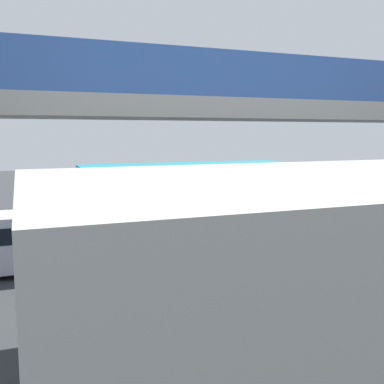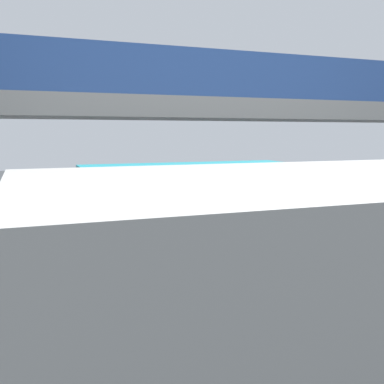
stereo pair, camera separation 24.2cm
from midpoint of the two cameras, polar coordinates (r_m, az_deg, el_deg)
ground at (r=24.61m, az=2.99°, el=-3.75°), size 80.00×80.00×0.00m
city_bus at (r=24.50m, az=-0.38°, el=0.67°), size 11.54×2.85×3.15m
pedestrian at (r=29.24m, az=17.43°, el=-0.53°), size 0.38×0.38×1.79m
traffic_sign at (r=30.27m, az=14.23°, el=1.76°), size 0.08×0.60×2.80m
lane_dash_leftmost at (r=31.07m, az=14.40°, el=-1.61°), size 2.00×0.20×0.01m
lane_dash_left at (r=28.98m, az=7.89°, el=-2.09°), size 2.00×0.20×0.01m
lane_dash_centre at (r=27.31m, az=0.49°, el=-2.61°), size 2.00×0.20×0.01m
lane_dash_right at (r=26.16m, az=-7.72°, el=-3.12°), size 2.00×0.20×0.01m
lane_dash_rightmost at (r=25.60m, az=-16.50°, el=-3.61°), size 2.00×0.20×0.01m
pedestrian_overpass at (r=14.78m, az=20.52°, el=7.84°), size 27.46×2.60×6.76m
station_building at (r=7.47m, az=17.04°, el=-13.98°), size 9.00×5.04×4.20m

